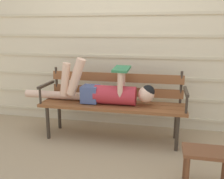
# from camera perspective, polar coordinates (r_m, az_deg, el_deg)

# --- Properties ---
(ground_plane) EXTENTS (12.00, 12.00, 0.00)m
(ground_plane) POSITION_cam_1_polar(r_m,az_deg,el_deg) (3.00, -0.74, -12.48)
(ground_plane) COLOR tan
(house_siding) EXTENTS (4.47, 0.08, 2.49)m
(house_siding) POSITION_cam_1_polar(r_m,az_deg,el_deg) (3.40, 1.95, 12.28)
(house_siding) COLOR beige
(house_siding) RESTS_ON ground
(park_bench) EXTENTS (1.75, 0.45, 0.84)m
(park_bench) POSITION_cam_1_polar(r_m,az_deg,el_deg) (3.05, 0.27, -2.26)
(park_bench) COLOR brown
(park_bench) RESTS_ON ground
(reclining_person) EXTENTS (1.67, 0.26, 0.56)m
(reclining_person) POSITION_cam_1_polar(r_m,az_deg,el_deg) (2.98, -2.01, -0.42)
(reclining_person) COLOR #B72D38
(footstool) EXTENTS (0.41, 0.25, 0.34)m
(footstool) POSITION_cam_1_polar(r_m,az_deg,el_deg) (2.29, 21.05, -14.62)
(footstool) COLOR brown
(footstool) RESTS_ON ground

